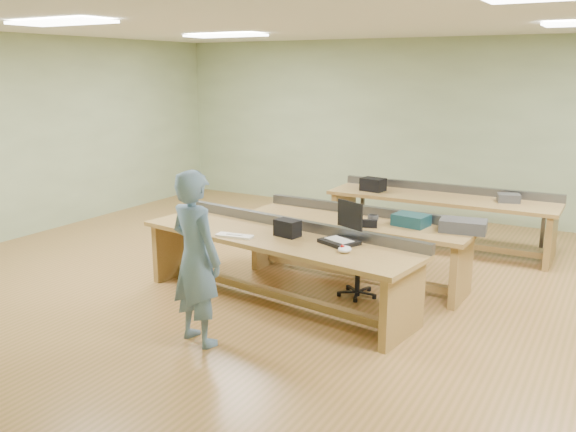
% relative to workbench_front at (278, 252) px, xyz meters
% --- Properties ---
extents(floor, '(10.00, 10.00, 0.00)m').
position_rel_workbench_front_xyz_m(floor, '(0.26, 0.78, -0.56)').
color(floor, '#98683A').
rests_on(floor, ground).
extents(ceiling, '(10.00, 10.00, 0.00)m').
position_rel_workbench_front_xyz_m(ceiling, '(0.26, 0.78, 2.44)').
color(ceiling, silver).
rests_on(ceiling, wall_back).
extents(wall_back, '(10.00, 0.04, 3.00)m').
position_rel_workbench_front_xyz_m(wall_back, '(0.26, 4.78, 0.94)').
color(wall_back, '#9EB388').
rests_on(wall_back, floor).
extents(wall_front, '(10.00, 0.04, 3.00)m').
position_rel_workbench_front_xyz_m(wall_front, '(0.26, -3.22, 0.94)').
color(wall_front, '#9EB388').
rests_on(wall_front, floor).
extents(wall_left, '(0.04, 8.00, 3.00)m').
position_rel_workbench_front_xyz_m(wall_left, '(-4.74, 0.78, 0.94)').
color(wall_left, '#9EB388').
rests_on(wall_left, floor).
extents(fluor_panels, '(6.20, 3.50, 0.03)m').
position_rel_workbench_front_xyz_m(fluor_panels, '(0.26, 0.78, 2.41)').
color(fluor_panels, white).
rests_on(fluor_panels, ceiling).
extents(workbench_front, '(3.34, 1.31, 0.86)m').
position_rel_workbench_front_xyz_m(workbench_front, '(0.00, 0.00, 0.00)').
color(workbench_front, '#A68146').
rests_on(workbench_front, floor).
extents(workbench_mid, '(2.75, 0.83, 0.86)m').
position_rel_workbench_front_xyz_m(workbench_mid, '(0.47, 1.08, -0.01)').
color(workbench_mid, '#A68146').
rests_on(workbench_mid, floor).
extents(workbench_back, '(3.15, 0.86, 0.86)m').
position_rel_workbench_front_xyz_m(workbench_back, '(0.94, 2.94, -0.00)').
color(workbench_back, '#A68146').
rests_on(workbench_back, floor).
extents(person, '(0.67, 0.53, 1.63)m').
position_rel_workbench_front_xyz_m(person, '(-0.13, -1.23, 0.25)').
color(person, '#61839F').
rests_on(person, floor).
extents(laptop_base, '(0.44, 0.41, 0.04)m').
position_rel_workbench_front_xyz_m(laptop_base, '(0.71, 0.04, 0.20)').
color(laptop_base, black).
rests_on(laptop_base, workbench_front).
extents(laptop_screen, '(0.34, 0.16, 0.28)m').
position_rel_workbench_front_xyz_m(laptop_screen, '(0.76, 0.17, 0.47)').
color(laptop_screen, black).
rests_on(laptop_screen, laptop_base).
extents(keyboard, '(0.41, 0.18, 0.02)m').
position_rel_workbench_front_xyz_m(keyboard, '(-0.37, -0.27, 0.20)').
color(keyboard, white).
rests_on(keyboard, workbench_front).
extents(trackball_mouse, '(0.17, 0.18, 0.06)m').
position_rel_workbench_front_xyz_m(trackball_mouse, '(0.88, -0.21, 0.22)').
color(trackball_mouse, white).
rests_on(trackball_mouse, workbench_front).
extents(camera_bag, '(0.29, 0.21, 0.18)m').
position_rel_workbench_front_xyz_m(camera_bag, '(0.10, 0.03, 0.27)').
color(camera_bag, black).
rests_on(camera_bag, workbench_front).
extents(task_chair, '(0.58, 0.58, 0.84)m').
position_rel_workbench_front_xyz_m(task_chair, '(0.67, 0.63, -0.26)').
color(task_chair, black).
rests_on(task_chair, floor).
extents(parts_bin_teal, '(0.41, 0.33, 0.13)m').
position_rel_workbench_front_xyz_m(parts_bin_teal, '(1.10, 1.12, 0.25)').
color(parts_bin_teal, '#12333A').
rests_on(parts_bin_teal, workbench_mid).
extents(parts_bin_grey, '(0.53, 0.38, 0.13)m').
position_rel_workbench_front_xyz_m(parts_bin_grey, '(1.68, 1.15, 0.25)').
color(parts_bin_grey, '#343436').
rests_on(parts_bin_grey, workbench_mid).
extents(mug, '(0.15, 0.15, 0.10)m').
position_rel_workbench_front_xyz_m(mug, '(0.68, 1.01, 0.24)').
color(mug, '#343436').
rests_on(mug, workbench_mid).
extents(drinks_can, '(0.07, 0.07, 0.11)m').
position_rel_workbench_front_xyz_m(drinks_can, '(0.49, 0.98, 0.24)').
color(drinks_can, '#B7B7BC').
rests_on(drinks_can, workbench_mid).
extents(storage_box_back, '(0.36, 0.28, 0.19)m').
position_rel_workbench_front_xyz_m(storage_box_back, '(-0.05, 2.81, 0.28)').
color(storage_box_back, black).
rests_on(storage_box_back, workbench_back).
extents(tray_back, '(0.33, 0.28, 0.11)m').
position_rel_workbench_front_xyz_m(tray_back, '(1.83, 2.98, 0.24)').
color(tray_back, '#343436').
rests_on(tray_back, workbench_back).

